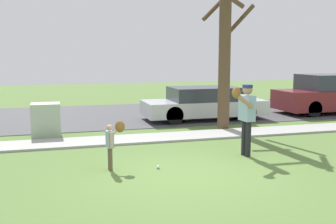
{
  "coord_description": "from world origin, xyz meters",
  "views": [
    {
      "loc": [
        -2.49,
        -7.45,
        2.42
      ],
      "look_at": [
        0.27,
        2.12,
        1.0
      ],
      "focal_mm": 42.36,
      "sensor_mm": 36.0,
      "label": 1
    }
  ],
  "objects_px": {
    "parked_suv_maroon": "(331,94)",
    "baseball": "(158,167)",
    "person_child": "(113,139)",
    "parked_sedan_silver": "(204,103)",
    "street_tree_near": "(225,42)",
    "person_adult": "(246,112)",
    "utility_cabinet": "(46,120)"
  },
  "relations": [
    {
      "from": "utility_cabinet",
      "to": "parked_sedan_silver",
      "type": "xyz_separation_m",
      "value": [
        5.72,
        1.63,
        0.12
      ]
    },
    {
      "from": "street_tree_near",
      "to": "parked_suv_maroon",
      "type": "relative_size",
      "value": 1.15
    },
    {
      "from": "person_adult",
      "to": "parked_suv_maroon",
      "type": "xyz_separation_m",
      "value": [
        6.88,
        5.6,
        -0.29
      ]
    },
    {
      "from": "person_adult",
      "to": "utility_cabinet",
      "type": "xyz_separation_m",
      "value": [
        -4.67,
        3.82,
        -0.58
      ]
    },
    {
      "from": "person_child",
      "to": "parked_suv_maroon",
      "type": "relative_size",
      "value": 0.22
    },
    {
      "from": "person_adult",
      "to": "person_child",
      "type": "xyz_separation_m",
      "value": [
        -3.23,
        -0.24,
        -0.41
      ]
    },
    {
      "from": "parked_suv_maroon",
      "to": "baseball",
      "type": "bearing_deg",
      "value": -146.5
    },
    {
      "from": "parked_sedan_silver",
      "to": "parked_suv_maroon",
      "type": "height_order",
      "value": "parked_suv_maroon"
    },
    {
      "from": "baseball",
      "to": "parked_suv_maroon",
      "type": "relative_size",
      "value": 0.02
    },
    {
      "from": "baseball",
      "to": "utility_cabinet",
      "type": "bearing_deg",
      "value": 118.84
    },
    {
      "from": "person_adult",
      "to": "parked_sedan_silver",
      "type": "relative_size",
      "value": 0.38
    },
    {
      "from": "parked_sedan_silver",
      "to": "parked_suv_maroon",
      "type": "bearing_deg",
      "value": 1.45
    },
    {
      "from": "person_adult",
      "to": "baseball",
      "type": "relative_size",
      "value": 23.44
    },
    {
      "from": "baseball",
      "to": "parked_sedan_silver",
      "type": "height_order",
      "value": "parked_sedan_silver"
    },
    {
      "from": "street_tree_near",
      "to": "baseball",
      "type": "bearing_deg",
      "value": -129.97
    },
    {
      "from": "baseball",
      "to": "parked_suv_maroon",
      "type": "height_order",
      "value": "parked_suv_maroon"
    },
    {
      "from": "utility_cabinet",
      "to": "parked_sedan_silver",
      "type": "distance_m",
      "value": 5.95
    },
    {
      "from": "person_adult",
      "to": "person_child",
      "type": "relative_size",
      "value": 1.68
    },
    {
      "from": "street_tree_near",
      "to": "utility_cabinet",
      "type": "bearing_deg",
      "value": 175.8
    },
    {
      "from": "person_child",
      "to": "parked_suv_maroon",
      "type": "distance_m",
      "value": 11.68
    },
    {
      "from": "person_adult",
      "to": "parked_sedan_silver",
      "type": "distance_m",
      "value": 5.58
    },
    {
      "from": "parked_sedan_silver",
      "to": "street_tree_near",
      "type": "bearing_deg",
      "value": -92.92
    },
    {
      "from": "person_child",
      "to": "street_tree_near",
      "type": "bearing_deg",
      "value": 35.87
    },
    {
      "from": "utility_cabinet",
      "to": "parked_suv_maroon",
      "type": "relative_size",
      "value": 0.21
    },
    {
      "from": "baseball",
      "to": "person_child",
      "type": "bearing_deg",
      "value": 166.01
    },
    {
      "from": "baseball",
      "to": "person_adult",
      "type": "bearing_deg",
      "value": 11.58
    },
    {
      "from": "utility_cabinet",
      "to": "street_tree_near",
      "type": "xyz_separation_m",
      "value": [
        5.62,
        -0.41,
        2.36
      ]
    },
    {
      "from": "person_child",
      "to": "street_tree_near",
      "type": "xyz_separation_m",
      "value": [
        4.19,
        3.65,
        2.19
      ]
    },
    {
      "from": "person_adult",
      "to": "parked_suv_maroon",
      "type": "distance_m",
      "value": 8.88
    },
    {
      "from": "baseball",
      "to": "street_tree_near",
      "type": "xyz_separation_m",
      "value": [
        3.25,
        3.88,
        2.82
      ]
    },
    {
      "from": "parked_sedan_silver",
      "to": "parked_suv_maroon",
      "type": "xyz_separation_m",
      "value": [
        5.82,
        0.15,
        0.17
      ]
    },
    {
      "from": "baseball",
      "to": "utility_cabinet",
      "type": "distance_m",
      "value": 4.93
    }
  ]
}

